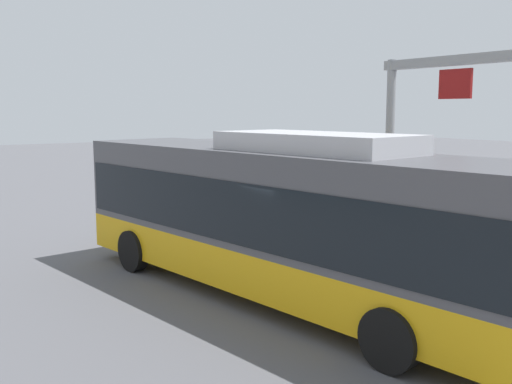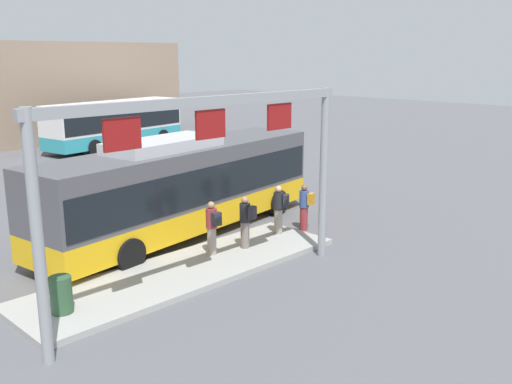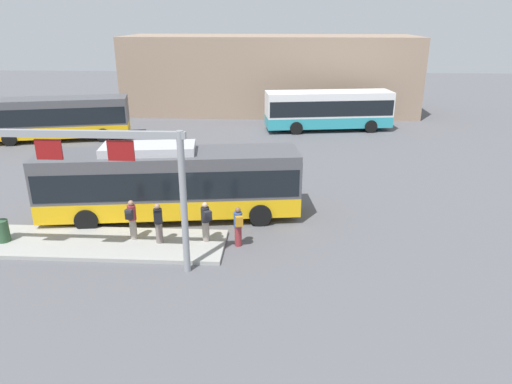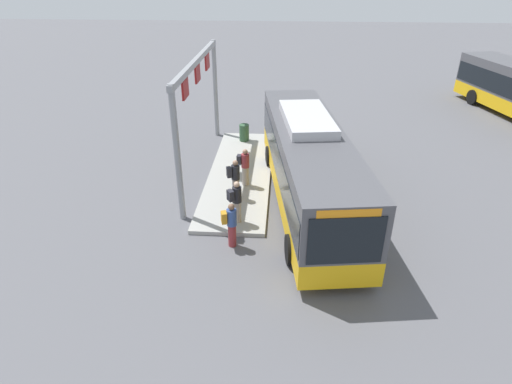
# 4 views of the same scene
# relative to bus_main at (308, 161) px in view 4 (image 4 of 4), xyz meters

# --- Properties ---
(ground_plane) EXTENTS (120.00, 120.00, 0.00)m
(ground_plane) POSITION_rel_bus_main_xyz_m (0.01, 0.00, -1.81)
(ground_plane) COLOR #56565B
(platform_curb) EXTENTS (10.00, 2.80, 0.16)m
(platform_curb) POSITION_rel_bus_main_xyz_m (-2.25, -2.96, -1.73)
(platform_curb) COLOR #9E9E99
(platform_curb) RESTS_ON ground
(bus_main) EXTENTS (11.72, 4.02, 3.46)m
(bus_main) POSITION_rel_bus_main_xyz_m (0.00, 0.00, 0.00)
(bus_main) COLOR #EAAD14
(bus_main) RESTS_ON ground
(person_boarding) EXTENTS (0.44, 0.59, 1.67)m
(person_boarding) POSITION_rel_bus_main_xyz_m (3.29, -2.70, -0.92)
(person_boarding) COLOR maroon
(person_boarding) RESTS_ON ground
(person_waiting_near) EXTENTS (0.55, 0.60, 1.67)m
(person_waiting_near) POSITION_rel_bus_main_xyz_m (1.99, -2.66, -0.76)
(person_waiting_near) COLOR gray
(person_waiting_near) RESTS_ON platform_curb
(person_waiting_mid) EXTENTS (0.46, 0.59, 1.67)m
(person_waiting_mid) POSITION_rel_bus_main_xyz_m (0.14, -2.92, -0.76)
(person_waiting_mid) COLOR slate
(person_waiting_mid) RESTS_ON platform_curb
(person_waiting_far) EXTENTS (0.37, 0.54, 1.67)m
(person_waiting_far) POSITION_rel_bus_main_xyz_m (-1.01, -2.63, -0.76)
(person_waiting_far) COLOR gray
(person_waiting_far) RESTS_ON platform_curb
(platform_sign_gantry) EXTENTS (9.37, 0.24, 5.20)m
(platform_sign_gantry) POSITION_rel_bus_main_xyz_m (-2.87, -4.79, 1.94)
(platform_sign_gantry) COLOR gray
(platform_sign_gantry) RESTS_ON ground
(trash_bin) EXTENTS (0.52, 0.52, 0.90)m
(trash_bin) POSITION_rel_bus_main_xyz_m (-6.19, -3.13, -1.20)
(trash_bin) COLOR #2D5133
(trash_bin) RESTS_ON platform_curb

